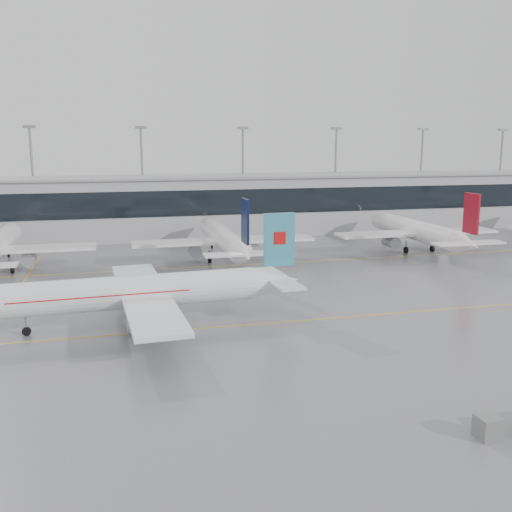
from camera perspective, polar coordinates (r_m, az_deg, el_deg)
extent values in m
plane|color=slate|center=(62.36, 2.70, -6.61)|extent=(320.00, 320.00, 0.00)
cube|color=gold|center=(62.36, 2.70, -6.60)|extent=(120.00, 0.25, 0.01)
cube|color=gold|center=(90.54, -2.77, -0.94)|extent=(120.00, 0.25, 0.01)
cube|color=gold|center=(75.40, -23.38, -4.38)|extent=(0.25, 60.00, 0.01)
cube|color=#A1A1A5|center=(120.76, -5.79, 4.96)|extent=(180.00, 15.00, 12.00)
cube|color=black|center=(113.18, -5.25, 5.32)|extent=(180.00, 0.20, 5.00)
cube|color=gray|center=(120.25, -5.85, 7.90)|extent=(182.00, 16.00, 0.40)
cylinder|color=gray|center=(126.06, -21.37, 6.80)|extent=(0.50, 0.50, 22.00)
cube|color=gray|center=(125.84, -21.74, 11.93)|extent=(2.40, 1.00, 0.60)
cylinder|color=gray|center=(125.23, -11.27, 7.33)|extent=(0.50, 0.50, 22.00)
cube|color=gray|center=(125.00, -11.47, 12.50)|extent=(2.40, 1.00, 0.60)
cylinder|color=gray|center=(128.21, -1.32, 7.62)|extent=(0.50, 0.50, 22.00)
cube|color=gray|center=(128.00, -1.34, 12.68)|extent=(2.40, 1.00, 0.60)
cylinder|color=gray|center=(134.78, 7.93, 7.70)|extent=(0.50, 0.50, 22.00)
cube|color=gray|center=(134.57, 8.06, 12.50)|extent=(2.40, 1.00, 0.60)
cylinder|color=gray|center=(144.42, 16.13, 7.60)|extent=(0.50, 0.50, 22.00)
cube|color=gray|center=(144.23, 16.37, 12.08)|extent=(2.40, 1.00, 0.60)
cylinder|color=gray|center=(156.59, 23.17, 7.39)|extent=(0.50, 0.50, 22.00)
cube|color=gray|center=(156.41, 23.50, 11.51)|extent=(2.40, 1.00, 0.60)
cylinder|color=white|center=(61.39, -12.48, -3.54)|extent=(26.95, 5.04, 3.52)
cone|color=white|center=(64.66, 1.97, -2.52)|extent=(5.79, 3.83, 3.52)
cube|color=white|center=(61.63, -11.07, -3.81)|extent=(6.66, 29.27, 0.45)
cube|color=white|center=(64.66, 2.14, -2.25)|extent=(3.44, 11.31, 0.25)
cube|color=teal|center=(63.83, 2.34, 1.65)|extent=(3.61, 0.56, 6.00)
cylinder|color=#9697A3|center=(57.41, -10.97, -6.49)|extent=(3.71, 2.30, 2.10)
cylinder|color=#9697A3|center=(66.58, -11.92, -4.05)|extent=(3.71, 2.30, 2.10)
cylinder|color=gray|center=(62.17, -22.02, -6.34)|extent=(0.20, 0.20, 1.51)
cylinder|color=black|center=(62.39, -21.97, -7.00)|extent=(0.92, 0.35, 0.90)
cylinder|color=gray|center=(59.81, -9.76, -6.24)|extent=(0.24, 0.24, 1.51)
cylinder|color=black|center=(60.04, -9.74, -6.93)|extent=(1.12, 0.51, 1.10)
cylinder|color=gray|center=(64.76, -10.38, -4.90)|extent=(0.24, 0.24, 1.51)
cylinder|color=black|center=(64.97, -10.36, -5.54)|extent=(1.12, 0.51, 1.10)
cube|color=#B70F0F|center=(63.80, 2.34, 1.83)|extent=(1.42, 0.53, 1.40)
cube|color=#B70F0F|center=(61.19, -15.29, -3.53)|extent=(18.17, 4.58, 0.12)
cone|color=white|center=(110.02, -23.22, 2.34)|extent=(3.59, 4.00, 3.59)
cylinder|color=#9697A3|center=(93.33, -21.78, -0.19)|extent=(2.10, 3.60, 2.10)
cylinder|color=gray|center=(105.55, -23.53, 0.55)|extent=(0.20, 0.20, 1.56)
cylinder|color=black|center=(105.68, -23.49, 0.14)|extent=(0.30, 0.90, 0.90)
cylinder|color=gray|center=(92.32, -23.23, -0.78)|extent=(0.24, 0.24, 1.56)
cylinder|color=black|center=(92.47, -23.19, -1.25)|extent=(0.45, 1.10, 1.10)
cylinder|color=white|center=(94.66, -3.38, 1.92)|extent=(3.59, 27.36, 3.59)
cone|color=white|center=(109.93, -4.91, 3.21)|extent=(3.59, 4.00, 3.59)
cone|color=white|center=(78.77, -1.15, 0.04)|extent=(3.59, 5.60, 3.59)
cube|color=white|center=(93.27, -3.21, 1.54)|extent=(29.64, 5.00, 0.45)
cube|color=white|center=(78.52, -1.12, 0.23)|extent=(11.40, 2.80, 0.25)
cube|color=#091234|center=(77.59, -1.10, 3.51)|extent=(0.35, 3.60, 6.12)
cylinder|color=#9697A3|center=(93.26, -6.15, 0.55)|extent=(2.10, 3.60, 2.10)
cylinder|color=#9697A3|center=(95.01, -0.41, 0.82)|extent=(2.10, 3.60, 2.10)
cylinder|color=gray|center=(105.45, -4.45, 1.46)|extent=(0.20, 0.20, 1.56)
cylinder|color=black|center=(105.59, -4.44, 1.04)|extent=(0.30, 0.90, 0.90)
cylinder|color=gray|center=(92.23, -4.66, 0.10)|extent=(0.24, 0.24, 1.56)
cylinder|color=black|center=(92.38, -4.66, -0.38)|extent=(0.45, 1.10, 1.10)
cylinder|color=gray|center=(93.19, -1.51, 0.25)|extent=(0.24, 0.24, 1.56)
cylinder|color=black|center=(93.34, -1.51, -0.22)|extent=(0.45, 1.10, 1.10)
cylinder|color=white|center=(106.72, 15.43, 2.60)|extent=(3.59, 27.36, 3.59)
cone|color=white|center=(120.48, 11.79, 3.71)|extent=(3.59, 4.00, 3.59)
cone|color=white|center=(92.93, 20.39, 1.06)|extent=(3.59, 5.60, 3.59)
cube|color=white|center=(105.50, 15.82, 2.26)|extent=(29.64, 5.00, 0.45)
cube|color=white|center=(92.72, 20.47, 1.22)|extent=(11.40, 2.80, 0.25)
cube|color=maroon|center=(91.93, 20.74, 3.99)|extent=(0.35, 3.60, 6.12)
cylinder|color=#9697A3|center=(103.88, 13.34, 1.41)|extent=(2.10, 3.60, 2.10)
cylinder|color=#9697A3|center=(108.60, 17.85, 1.59)|extent=(2.10, 3.60, 2.10)
cylinder|color=gray|center=(116.41, 12.80, 2.13)|extent=(0.20, 0.20, 1.56)
cylinder|color=black|center=(116.53, 12.79, 1.76)|extent=(0.30, 0.90, 0.90)
cylinder|color=gray|center=(103.70, 14.78, 1.00)|extent=(0.24, 0.24, 1.56)
cylinder|color=black|center=(103.84, 14.76, 0.58)|extent=(0.45, 1.10, 1.10)
cylinder|color=gray|center=(106.29, 17.24, 1.11)|extent=(0.24, 0.24, 1.56)
cylinder|color=black|center=(106.42, 17.22, 0.70)|extent=(0.45, 1.10, 1.10)
cube|color=slate|center=(41.95, 22.19, -15.58)|extent=(1.57, 1.47, 1.52)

